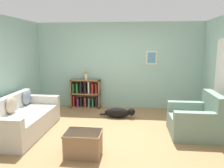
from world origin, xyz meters
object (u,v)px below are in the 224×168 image
Objects in this scene: bookshelf at (86,94)px; recliner_chair at (196,121)px; vase at (86,75)px; coffee_table at (83,143)px; couch at (22,119)px; dog at (119,113)px.

bookshelf is 0.90× the size of recliner_chair.
vase is (0.02, -0.02, 0.61)m from bookshelf.
bookshelf is at bearing 101.80° from coffee_table.
bookshelf is at bearing 138.20° from vase.
vase reaches higher than couch.
couch is at bearing 151.97° from coffee_table.
coffee_table is 0.66× the size of dog.
couch is at bearing -176.06° from recliner_chair.
dog is at bearing -39.22° from vase.
vase is at bearing 140.78° from dog.
dog is (0.48, 2.07, -0.09)m from coffee_table.
recliner_chair is at bearing -29.05° from dog.
bookshelf is 0.93× the size of dog.
couch is 3.81m from recliner_chair.
bookshelf reaches higher than dog.
couch is at bearing -114.59° from bookshelf.
bookshelf is 1.41× the size of coffee_table.
bookshelf is at bearing 140.73° from dog.
bookshelf is 3.37× the size of vase.
bookshelf reaches higher than couch.
couch is 1.80m from coffee_table.
recliner_chair is 2.47m from coffee_table.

